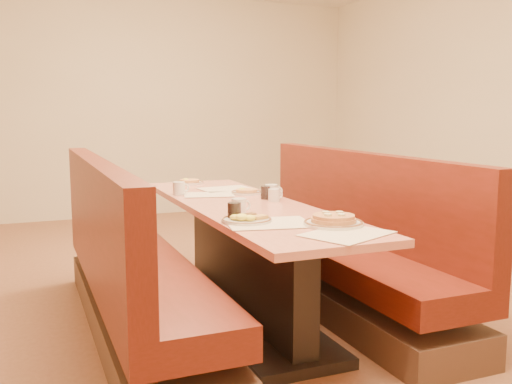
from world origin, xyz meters
name	(u,v)px	position (x,y,z in m)	size (l,w,h in m)	color
ground	(244,317)	(0.00, 0.00, 0.00)	(8.00, 8.00, 0.00)	#9E6647
room_envelope	(243,10)	(0.00, 0.00, 1.93)	(6.04, 8.04, 2.82)	beige
diner_table	(244,261)	(0.00, 0.00, 0.37)	(0.70, 2.50, 0.75)	black
booth_left	(129,276)	(-0.73, 0.00, 0.36)	(0.55, 2.50, 1.05)	#4C3326
booth_right	(343,253)	(0.73, 0.00, 0.36)	(0.55, 2.50, 1.05)	#4C3326
placemat_near_left	(268,223)	(-0.12, -0.66, 0.75)	(0.43, 0.32, 0.00)	beige
placemat_near_right	(347,234)	(0.12, -1.04, 0.75)	(0.40, 0.30, 0.00)	beige
placemat_far_left	(209,195)	(-0.09, 0.44, 0.75)	(0.34, 0.26, 0.00)	beige
placemat_far_right	(226,189)	(0.12, 0.68, 0.75)	(0.38, 0.29, 0.00)	beige
pancake_plate	(333,221)	(0.16, -0.84, 0.77)	(0.31, 0.31, 0.07)	beige
eggs_plate	(246,219)	(-0.21, -0.58, 0.77)	(0.27, 0.27, 0.05)	beige
extra_plate_mid	(246,192)	(0.17, 0.39, 0.76)	(0.21, 0.21, 0.04)	beige
extra_plate_far	(189,182)	(-0.04, 1.10, 0.77)	(0.22, 0.22, 0.04)	beige
coffee_mug_a	(274,195)	(0.22, 0.01, 0.79)	(0.11, 0.08, 0.08)	beige
coffee_mug_b	(239,206)	(-0.16, -0.34, 0.80)	(0.12, 0.08, 0.09)	beige
coffee_mug_c	(272,191)	(0.26, 0.14, 0.80)	(0.12, 0.09, 0.09)	beige
coffee_mug_d	(179,188)	(-0.28, 0.54, 0.80)	(0.12, 0.08, 0.09)	beige
soda_tumbler_near	(234,212)	(-0.25, -0.52, 0.80)	(0.07, 0.07, 0.10)	black
soda_tumbler_mid	(265,193)	(0.20, 0.12, 0.79)	(0.06, 0.06, 0.09)	black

